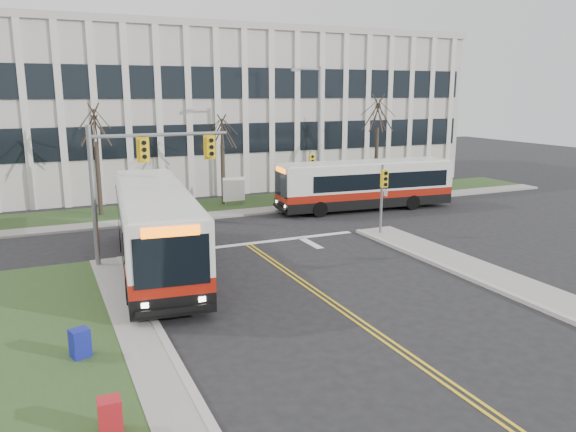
{
  "coord_description": "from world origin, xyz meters",
  "views": [
    {
      "loc": [
        -9.41,
        -17.69,
        7.5
      ],
      "look_at": [
        0.87,
        5.08,
        2.0
      ],
      "focal_mm": 35.0,
      "sensor_mm": 36.0,
      "label": 1
    }
  ],
  "objects_px": {
    "newspaper_box_red": "(110,419)",
    "bus_main": "(155,230)",
    "streetlight": "(317,128)",
    "directory_sign": "(234,190)",
    "newspaper_box_blue": "(80,345)",
    "bus_cross": "(365,186)"
  },
  "relations": [
    {
      "from": "bus_main",
      "to": "newspaper_box_blue",
      "type": "relative_size",
      "value": 13.67
    },
    {
      "from": "streetlight",
      "to": "directory_sign",
      "type": "height_order",
      "value": "streetlight"
    },
    {
      "from": "streetlight",
      "to": "newspaper_box_red",
      "type": "relative_size",
      "value": 9.68
    },
    {
      "from": "directory_sign",
      "to": "bus_cross",
      "type": "relative_size",
      "value": 0.17
    },
    {
      "from": "bus_cross",
      "to": "newspaper_box_blue",
      "type": "distance_m",
      "value": 23.99
    },
    {
      "from": "directory_sign",
      "to": "newspaper_box_red",
      "type": "relative_size",
      "value": 2.11
    },
    {
      "from": "streetlight",
      "to": "bus_cross",
      "type": "distance_m",
      "value": 5.16
    },
    {
      "from": "streetlight",
      "to": "newspaper_box_blue",
      "type": "relative_size",
      "value": 9.68
    },
    {
      "from": "newspaper_box_blue",
      "to": "newspaper_box_red",
      "type": "distance_m",
      "value": 4.21
    },
    {
      "from": "streetlight",
      "to": "bus_cross",
      "type": "height_order",
      "value": "streetlight"
    },
    {
      "from": "directory_sign",
      "to": "bus_main",
      "type": "bearing_deg",
      "value": -123.06
    },
    {
      "from": "directory_sign",
      "to": "bus_main",
      "type": "height_order",
      "value": "bus_main"
    },
    {
      "from": "bus_cross",
      "to": "newspaper_box_blue",
      "type": "height_order",
      "value": "bus_cross"
    },
    {
      "from": "directory_sign",
      "to": "bus_main",
      "type": "xyz_separation_m",
      "value": [
        -7.5,
        -11.52,
        0.56
      ]
    },
    {
      "from": "streetlight",
      "to": "newspaper_box_red",
      "type": "xyz_separation_m",
      "value": [
        -16.44,
        -22.15,
        -4.72
      ]
    },
    {
      "from": "bus_main",
      "to": "newspaper_box_red",
      "type": "distance_m",
      "value": 12.47
    },
    {
      "from": "directory_sign",
      "to": "streetlight",
      "type": "bearing_deg",
      "value": -13.23
    },
    {
      "from": "newspaper_box_red",
      "to": "streetlight",
      "type": "bearing_deg",
      "value": 55.2
    },
    {
      "from": "bus_cross",
      "to": "directory_sign",
      "type": "bearing_deg",
      "value": -115.28
    },
    {
      "from": "newspaper_box_red",
      "to": "bus_main",
      "type": "bearing_deg",
      "value": 75.83
    },
    {
      "from": "directory_sign",
      "to": "bus_cross",
      "type": "bearing_deg",
      "value": -29.94
    },
    {
      "from": "directory_sign",
      "to": "bus_cross",
      "type": "distance_m",
      "value": 8.71
    }
  ]
}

